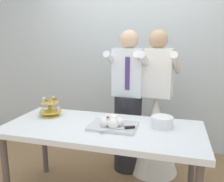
{
  "coord_description": "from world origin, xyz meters",
  "views": [
    {
      "loc": [
        0.62,
        -1.88,
        1.52
      ],
      "look_at": [
        0.05,
        0.15,
        1.07
      ],
      "focal_mm": 36.93,
      "sensor_mm": 36.0,
      "label": 1
    }
  ],
  "objects_px": {
    "cupcake_stand": "(50,108)",
    "person_groom": "(128,110)",
    "plate_stack": "(162,122)",
    "person_bride": "(155,124)",
    "main_cake_tray": "(112,123)",
    "dessert_table": "(102,134)"
  },
  "relations": [
    {
      "from": "cupcake_stand",
      "to": "person_groom",
      "type": "relative_size",
      "value": 0.14
    },
    {
      "from": "cupcake_stand",
      "to": "plate_stack",
      "type": "xyz_separation_m",
      "value": [
        1.13,
        -0.02,
        -0.04
      ]
    },
    {
      "from": "plate_stack",
      "to": "person_groom",
      "type": "bearing_deg",
      "value": 127.9
    },
    {
      "from": "plate_stack",
      "to": "person_groom",
      "type": "height_order",
      "value": "person_groom"
    },
    {
      "from": "cupcake_stand",
      "to": "person_bride",
      "type": "distance_m",
      "value": 1.2
    },
    {
      "from": "person_bride",
      "to": "plate_stack",
      "type": "bearing_deg",
      "value": -79.63
    },
    {
      "from": "dessert_table",
      "to": "person_groom",
      "type": "height_order",
      "value": "person_groom"
    },
    {
      "from": "dessert_table",
      "to": "cupcake_stand",
      "type": "relative_size",
      "value": 7.83
    },
    {
      "from": "cupcake_stand",
      "to": "main_cake_tray",
      "type": "bearing_deg",
      "value": -12.43
    },
    {
      "from": "main_cake_tray",
      "to": "person_bride",
      "type": "bearing_deg",
      "value": 66.29
    },
    {
      "from": "person_groom",
      "to": "person_bride",
      "type": "distance_m",
      "value": 0.36
    },
    {
      "from": "plate_stack",
      "to": "cupcake_stand",
      "type": "bearing_deg",
      "value": 178.85
    },
    {
      "from": "person_groom",
      "to": "dessert_table",
      "type": "bearing_deg",
      "value": -98.66
    },
    {
      "from": "plate_stack",
      "to": "person_groom",
      "type": "xyz_separation_m",
      "value": [
        -0.42,
        0.54,
        -0.08
      ]
    },
    {
      "from": "plate_stack",
      "to": "person_groom",
      "type": "distance_m",
      "value": 0.69
    },
    {
      "from": "person_groom",
      "to": "cupcake_stand",
      "type": "bearing_deg",
      "value": -143.95
    },
    {
      "from": "cupcake_stand",
      "to": "main_cake_tray",
      "type": "height_order",
      "value": "cupcake_stand"
    },
    {
      "from": "main_cake_tray",
      "to": "cupcake_stand",
      "type": "bearing_deg",
      "value": 167.57
    },
    {
      "from": "dessert_table",
      "to": "cupcake_stand",
      "type": "distance_m",
      "value": 0.65
    },
    {
      "from": "plate_stack",
      "to": "dessert_table",
      "type": "bearing_deg",
      "value": -166.6
    },
    {
      "from": "cupcake_stand",
      "to": "person_groom",
      "type": "bearing_deg",
      "value": 36.05
    },
    {
      "from": "dessert_table",
      "to": "main_cake_tray",
      "type": "xyz_separation_m",
      "value": [
        0.1,
        -0.01,
        0.11
      ]
    }
  ]
}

